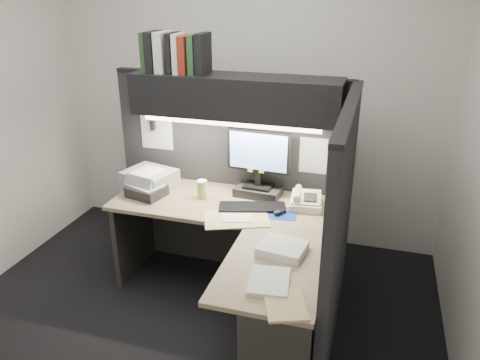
# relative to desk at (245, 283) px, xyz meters

# --- Properties ---
(floor) EXTENTS (3.50, 3.50, 0.00)m
(floor) POSITION_rel_desk_xyz_m (-0.43, 0.00, -0.44)
(floor) COLOR black
(floor) RESTS_ON ground
(wall_back) EXTENTS (3.50, 0.04, 2.70)m
(wall_back) POSITION_rel_desk_xyz_m (-0.43, 1.50, 0.91)
(wall_back) COLOR white
(wall_back) RESTS_ON floor
(partition_back) EXTENTS (1.90, 0.06, 1.60)m
(partition_back) POSITION_rel_desk_xyz_m (-0.40, 0.93, 0.36)
(partition_back) COLOR black
(partition_back) RESTS_ON floor
(partition_right) EXTENTS (0.06, 1.50, 1.60)m
(partition_right) POSITION_rel_desk_xyz_m (0.55, 0.18, 0.36)
(partition_right) COLOR black
(partition_right) RESTS_ON floor
(desk) EXTENTS (1.70, 1.53, 0.73)m
(desk) POSITION_rel_desk_xyz_m (0.00, 0.00, 0.00)
(desk) COLOR #8A7558
(desk) RESTS_ON floor
(overhead_shelf) EXTENTS (1.55, 0.34, 0.30)m
(overhead_shelf) POSITION_rel_desk_xyz_m (-0.30, 0.75, 1.06)
(overhead_shelf) COLOR black
(overhead_shelf) RESTS_ON partition_back
(task_light_tube) EXTENTS (1.32, 0.04, 0.04)m
(task_light_tube) POSITION_rel_desk_xyz_m (-0.30, 0.61, 0.89)
(task_light_tube) COLOR white
(task_light_tube) RESTS_ON overhead_shelf
(monitor) EXTENTS (0.49, 0.24, 0.53)m
(monitor) POSITION_rel_desk_xyz_m (-0.12, 0.76, 0.50)
(monitor) COLOR black
(monitor) RESTS_ON desk
(keyboard) EXTENTS (0.51, 0.29, 0.02)m
(keyboard) POSITION_rel_desk_xyz_m (-0.10, 0.51, 0.30)
(keyboard) COLOR black
(keyboard) RESTS_ON desk
(mousepad) EXTENTS (0.24, 0.22, 0.00)m
(mousepad) POSITION_rel_desk_xyz_m (0.13, 0.50, 0.29)
(mousepad) COLOR navy
(mousepad) RESTS_ON desk
(mouse) EXTENTS (0.10, 0.12, 0.04)m
(mouse) POSITION_rel_desk_xyz_m (0.11, 0.48, 0.31)
(mouse) COLOR black
(mouse) RESTS_ON mousepad
(telephone) EXTENTS (0.25, 0.26, 0.09)m
(telephone) POSITION_rel_desk_xyz_m (0.28, 0.65, 0.33)
(telephone) COLOR beige
(telephone) RESTS_ON desk
(coffee_cup) EXTENTS (0.10, 0.10, 0.14)m
(coffee_cup) POSITION_rel_desk_xyz_m (-0.51, 0.58, 0.36)
(coffee_cup) COLOR #D6D255
(coffee_cup) RESTS_ON desk
(printer) EXTENTS (0.44, 0.40, 0.15)m
(printer) POSITION_rel_desk_xyz_m (-0.99, 0.65, 0.36)
(printer) COLOR #989B9D
(printer) RESTS_ON desk
(notebook_stack) EXTENTS (0.31, 0.28, 0.08)m
(notebook_stack) POSITION_rel_desk_xyz_m (-0.94, 0.50, 0.33)
(notebook_stack) COLOR black
(notebook_stack) RESTS_ON desk
(open_folder) EXTENTS (0.52, 0.44, 0.01)m
(open_folder) POSITION_rel_desk_xyz_m (-0.16, 0.32, 0.29)
(open_folder) COLOR tan
(open_folder) RESTS_ON desk
(paper_stack_a) EXTENTS (0.30, 0.27, 0.05)m
(paper_stack_a) POSITION_rel_desk_xyz_m (0.24, -0.01, 0.31)
(paper_stack_a) COLOR white
(paper_stack_a) RESTS_ON desk
(paper_stack_b) EXTENTS (0.25, 0.30, 0.03)m
(paper_stack_b) POSITION_rel_desk_xyz_m (0.24, -0.36, 0.30)
(paper_stack_b) COLOR white
(paper_stack_b) RESTS_ON desk
(manila_stack) EXTENTS (0.28, 0.32, 0.01)m
(manila_stack) POSITION_rel_desk_xyz_m (0.36, -0.53, 0.29)
(manila_stack) COLOR tan
(manila_stack) RESTS_ON desk
(binder_row) EXTENTS (0.50, 0.26, 0.29)m
(binder_row) POSITION_rel_desk_xyz_m (-0.76, 0.74, 1.35)
(binder_row) COLOR #244926
(binder_row) RESTS_ON overhead_shelf
(pinned_papers) EXTENTS (1.76, 1.31, 0.51)m
(pinned_papers) POSITION_rel_desk_xyz_m (-0.00, 0.56, 0.61)
(pinned_papers) COLOR white
(pinned_papers) RESTS_ON partition_back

